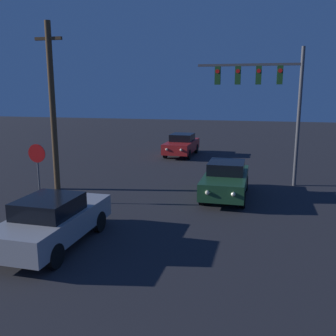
% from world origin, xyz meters
% --- Properties ---
extents(car_near, '(1.98, 4.71, 1.61)m').
position_xyz_m(car_near, '(-2.50, 8.57, 0.82)').
color(car_near, '#99999E').
rests_on(car_near, ground_plane).
extents(car_mid, '(1.93, 4.69, 1.61)m').
position_xyz_m(car_mid, '(2.24, 15.38, 0.82)').
color(car_mid, '#1E4728').
rests_on(car_mid, ground_plane).
extents(car_far, '(2.02, 4.72, 1.61)m').
position_xyz_m(car_far, '(-1.95, 25.80, 0.82)').
color(car_far, '#B21E1E').
rests_on(car_far, ground_plane).
extents(traffic_signal_mast, '(5.17, 0.30, 6.86)m').
position_xyz_m(traffic_signal_mast, '(3.92, 18.30, 4.79)').
color(traffic_signal_mast, '#4C4C51').
rests_on(traffic_signal_mast, ground_plane).
extents(stop_sign, '(0.79, 0.07, 2.57)m').
position_xyz_m(stop_sign, '(-5.51, 12.55, 1.82)').
color(stop_sign, '#4C4C51').
rests_on(stop_sign, ground_plane).
extents(utility_pole, '(1.33, 0.28, 7.91)m').
position_xyz_m(utility_pole, '(-5.96, 14.79, 4.08)').
color(utility_pole, '#4C3823').
rests_on(utility_pole, ground_plane).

